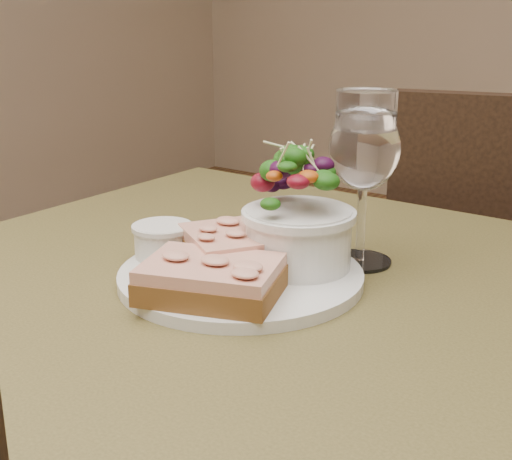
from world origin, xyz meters
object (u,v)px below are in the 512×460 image
Objects in this scene: chair_far at (506,413)px; ramekin at (163,239)px; wine_glass at (364,153)px; sandwich_front at (211,279)px; dinner_plate at (241,276)px; salad_bowl at (299,212)px; sandwich_back at (226,246)px; cafe_table at (244,381)px.

chair_far reaches higher than ramekin.
chair_far is at bearing 86.07° from wine_glass.
chair_far is 0.89m from sandwich_front.
dinner_plate is 0.18m from wine_glass.
chair_far is 0.82m from salad_bowl.
sandwich_back is 0.72× the size of wine_glass.
chair_far is 0.80m from wine_glass.
salad_bowl is (-0.07, -0.62, 0.53)m from chair_far.
sandwich_back is 0.08m from ramekin.
cafe_table is 0.89× the size of chair_far.
chair_far is at bearing 73.30° from ramekin.
wine_glass is at bearing 54.06° from sandwich_front.
wine_glass is (0.17, 0.14, 0.09)m from ramekin.
salad_bowl reaches higher than dinner_plate.
sandwich_front is 0.85× the size of wine_glass.
chair_far is 0.82m from dinner_plate.
ramekin is 0.48× the size of salad_bowl.
wine_glass is (0.07, 0.12, 0.12)m from dinner_plate.
dinner_plate is 0.03m from sandwich_back.
sandwich_front is at bearing -106.14° from wine_glass.
sandwich_front is 0.12m from ramekin.
sandwich_back is (-0.04, 0.07, 0.01)m from sandwich_front.
ramekin reaches higher than dinner_plate.
sandwich_back is at bearing 98.24° from sandwich_front.
salad_bowl is at bearing 59.13° from sandwich_front.
cafe_table is 6.32× the size of sandwich_back.
dinner_plate is at bearing 66.16° from chair_far.
chair_far is at bearing 111.51° from sandwich_back.
dinner_plate is (-0.11, -0.67, 0.46)m from chair_far.
cafe_table is 0.27m from wine_glass.
dinner_plate is 0.09m from salad_bowl.
wine_glass is at bearing 68.63° from cafe_table.
salad_bowl is at bearing 70.85° from sandwich_back.
ramekin is (-0.20, -0.68, 0.49)m from chair_far.
sandwich_back is at bearing -141.56° from salad_bowl.
chair_far is at bearing 80.63° from dinner_plate.
dinner_plate is at bearing 34.21° from sandwich_back.
cafe_table is at bearing -46.58° from dinner_plate.
chair_far is 6.03× the size of sandwich_front.
wine_glass is (0.03, 0.08, 0.05)m from salad_bowl.
sandwich_front is at bearing -25.73° from ramekin.
wine_glass reaches higher than sandwich_back.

